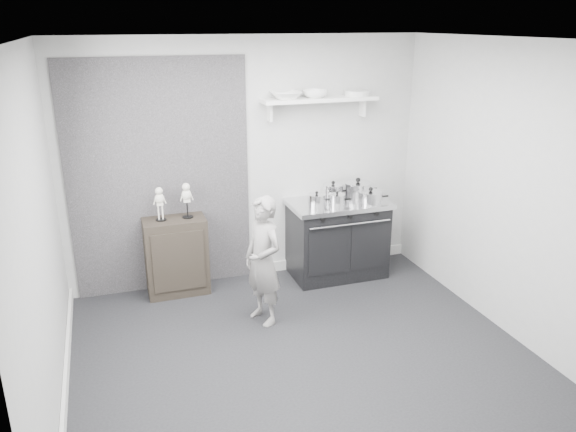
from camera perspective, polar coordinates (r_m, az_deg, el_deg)
The scene contains 16 objects.
ground at distance 5.18m, azimuth 1.39°, elevation -13.92°, with size 4.00×4.00×0.00m, color black.
room_shell at distance 4.60m, azimuth -0.12°, elevation 4.22°, with size 4.02×3.62×2.71m.
wall_shelf at distance 6.24m, azimuth 3.24°, elevation 11.65°, with size 1.30×0.26×0.24m.
stove at distance 6.52m, azimuth 5.02°, elevation -2.23°, with size 1.12×0.70×0.90m.
side_cabinet at distance 6.20m, azimuth -11.28°, elevation -3.99°, with size 0.65×0.38×0.85m, color black.
child at distance 5.42m, azimuth -2.53°, elevation -4.58°, with size 0.47×0.31×1.29m, color gray.
pot_front_left at distance 6.17m, azimuth 2.93°, elevation 1.64°, with size 0.29×0.20×0.17m.
pot_back_left at distance 6.45m, azimuth 4.60°, elevation 2.53°, with size 0.32×0.24×0.21m.
pot_back_right at distance 6.52m, azimuth 7.10°, elevation 2.69°, with size 0.40×0.32×0.23m.
pot_front_right at distance 6.33m, azimuth 8.38°, elevation 1.92°, with size 0.36×0.27×0.19m.
pot_front_center at distance 6.20m, azimuth 5.01°, elevation 1.66°, with size 0.27×0.18×0.16m.
skeleton_full at distance 5.97m, azimuth -12.90°, elevation 1.45°, with size 0.12×0.07×0.41m, color silver, non-canonical shape.
skeleton_torso at distance 6.00m, azimuth -10.26°, elevation 1.83°, with size 0.12×0.08×0.44m, color silver, non-canonical shape.
bowl_large at distance 6.09m, azimuth -0.21°, elevation 12.17°, with size 0.33×0.33×0.08m, color white.
bowl_small at distance 6.20m, azimuth 2.78°, elevation 12.29°, with size 0.27×0.27×0.08m, color white.
plate_stack at distance 6.40m, azimuth 7.00°, elevation 12.29°, with size 0.27×0.27×0.06m, color silver.
Camera 1 is at (-1.50, -4.07, 2.84)m, focal length 35.00 mm.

